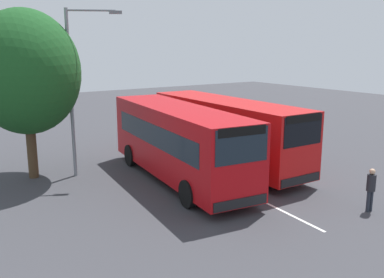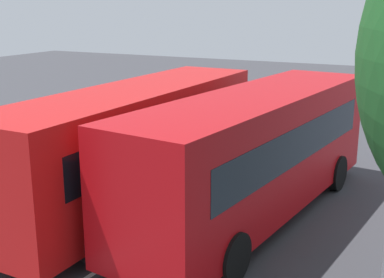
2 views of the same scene
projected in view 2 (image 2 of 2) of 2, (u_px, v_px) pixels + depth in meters
The scene contains 5 objects.
ground_plane at pixel (189, 213), 13.99m from camera, with size 75.65×75.65×0.00m, color #38383D.
bus_far_left at pixel (257, 150), 13.34m from camera, with size 10.37×3.62×3.33m.
bus_center_left at pixel (137, 141), 14.19m from camera, with size 10.22×2.76×3.33m.
pedestrian at pixel (228, 117), 21.37m from camera, with size 0.35×0.35×1.63m.
lane_stripe_outer_left at pixel (189, 213), 13.99m from camera, with size 16.14×0.12×0.01m, color silver.
Camera 2 is at (-11.60, -5.91, 5.51)m, focal length 48.10 mm.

